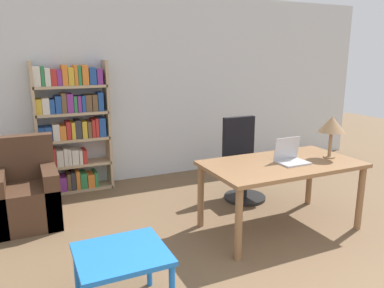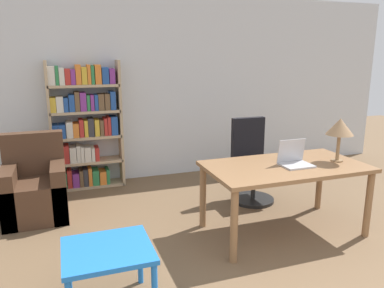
% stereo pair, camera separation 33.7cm
% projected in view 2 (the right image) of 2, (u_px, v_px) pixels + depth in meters
% --- Properties ---
extents(wall_back, '(8.00, 0.06, 2.70)m').
position_uv_depth(wall_back, '(157.00, 88.00, 5.57)').
color(wall_back, silver).
rests_on(wall_back, ground_plane).
extents(desk, '(1.63, 0.89, 0.74)m').
position_uv_depth(desk, '(285.00, 173.00, 3.86)').
color(desk, olive).
rests_on(desk, ground_plane).
extents(laptop, '(0.31, 0.25, 0.26)m').
position_uv_depth(laptop, '(294.00, 160.00, 3.81)').
color(laptop, '#B2B2B7').
rests_on(laptop, desk).
extents(table_lamp, '(0.28, 0.28, 0.46)m').
position_uv_depth(table_lamp, '(340.00, 128.00, 3.89)').
color(table_lamp, olive).
rests_on(table_lamp, desk).
extents(office_chair, '(0.54, 0.54, 1.06)m').
position_uv_depth(office_chair, '(251.00, 165.00, 4.79)').
color(office_chair, black).
rests_on(office_chair, ground_plane).
extents(side_table_blue, '(0.63, 0.57, 0.49)m').
position_uv_depth(side_table_blue, '(108.00, 257.00, 2.68)').
color(side_table_blue, blue).
rests_on(side_table_blue, ground_plane).
extents(armchair, '(0.68, 0.71, 0.95)m').
position_uv_depth(armchair, '(36.00, 190.00, 4.30)').
color(armchair, '#472D1E').
rests_on(armchair, ground_plane).
extents(bookshelf, '(0.96, 0.28, 1.77)m').
position_uv_depth(bookshelf, '(84.00, 126.00, 5.15)').
color(bookshelf, tan).
rests_on(bookshelf, ground_plane).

